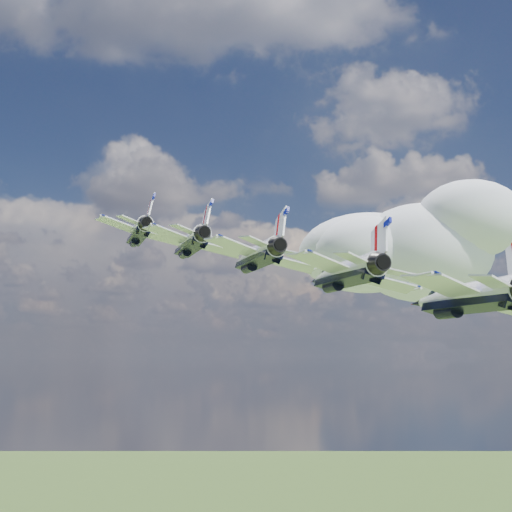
# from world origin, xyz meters

# --- Properties ---
(cloud_far) EXTENTS (70.32, 55.25, 27.63)m
(cloud_far) POSITION_xyz_m (32.43, 181.41, 171.11)
(cloud_far) COLOR white
(jet_0) EXTENTS (16.46, 19.08, 7.44)m
(jet_0) POSITION_xyz_m (-33.84, 24.94, 148.43)
(jet_0) COLOR silver
(jet_1) EXTENTS (16.46, 19.08, 7.44)m
(jet_1) POSITION_xyz_m (-25.63, 15.66, 145.53)
(jet_1) COLOR silver
(jet_2) EXTENTS (16.46, 19.08, 7.44)m
(jet_2) POSITION_xyz_m (-17.42, 6.39, 142.63)
(jet_2) COLOR white
(jet_3) EXTENTS (16.46, 19.08, 7.44)m
(jet_3) POSITION_xyz_m (-9.21, -2.89, 139.72)
(jet_3) COLOR white
(jet_4) EXTENTS (16.46, 19.08, 7.44)m
(jet_4) POSITION_xyz_m (-1.00, -12.16, 136.82)
(jet_4) COLOR white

